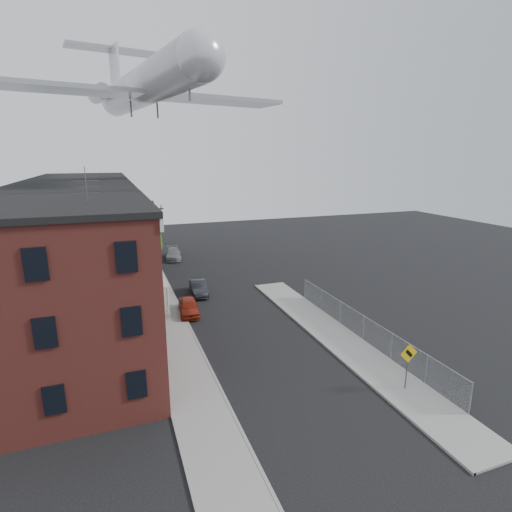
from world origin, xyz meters
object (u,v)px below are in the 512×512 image
Objects in this scene: utility_pole at (155,251)px; street_tree at (149,242)px; warning_sign at (408,359)px; airplane at (144,86)px; car_near at (189,307)px; car_far at (173,254)px; car_mid at (199,288)px.

street_tree is (0.33, 9.92, -1.22)m from utility_pole.
airplane reaches higher than warning_sign.
street_tree is 14.22m from car_near.
car_far is (3.31, 5.02, -2.78)m from street_tree.
utility_pole is 1.95× the size of car_far.
warning_sign is 30.96m from street_tree.
car_far reaches higher than car_mid.
utility_pole reaches higher than car_mid.
utility_pole is at bearing -96.68° from car_far.
street_tree is 1.32× the size of car_mid.
street_tree is (-10.87, 28.95, 1.57)m from warning_sign.
airplane is (-10.39, 28.10, 17.57)m from warning_sign.
airplane reaches higher than car_mid.
airplane is (0.81, 9.08, 14.78)m from utility_pole.
car_far is (-0.16, 14.36, 0.02)m from car_mid.
street_tree is 10.35m from car_mid.
car_far is at bearing 56.61° from street_tree.
car_mid is at bearing 73.73° from car_near.
car_mid is 14.36m from car_far.
warning_sign is 34.73m from airplane.
car_near is at bearing -87.97° from car_far.
car_far is (3.64, 14.95, -4.01)m from utility_pole.
car_near is at bearing 121.34° from warning_sign.
airplane reaches higher than utility_pole.
street_tree is 1.13× the size of car_far.
car_mid is (3.80, 0.58, -4.03)m from utility_pole.
car_near is at bearing -83.11° from street_tree.
car_near is 18.93m from car_far.
utility_pole is 10.00m from street_tree.
car_mid is 0.85× the size of car_far.
car_near is 0.83× the size of car_far.
airplane reaches higher than car_far.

